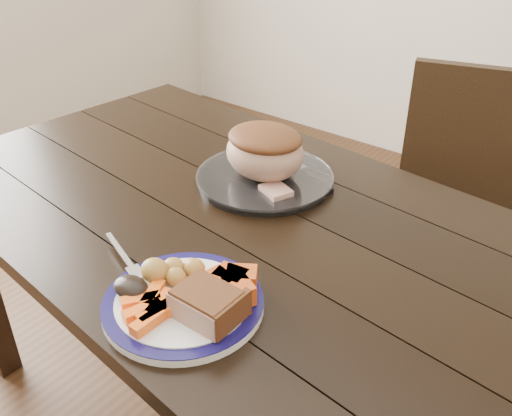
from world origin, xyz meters
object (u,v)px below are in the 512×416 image
Objects in this scene: dining_table at (235,245)px; roast_joint at (265,153)px; serving_platter at (265,179)px; pork_slice at (207,305)px; fork at (126,259)px; chair_far at (461,207)px; dinner_plate at (183,304)px; carving_knife at (308,175)px.

roast_joint is (-0.03, 0.16, 0.17)m from dining_table.
dining_table is at bearing -78.87° from roast_joint.
roast_joint is at bearing 101.13° from dining_table.
roast_joint reaches higher than serving_platter.
pork_slice is 0.62× the size of fork.
chair_far reaches higher than serving_platter.
serving_platter is at bearing 101.13° from dining_table.
fork is at bearing 174.82° from dinner_plate.
pork_slice is (0.06, -0.01, 0.04)m from dinner_plate.
chair_far is 3.21× the size of dinner_plate.
dinner_plate is (0.14, -0.31, 0.10)m from dining_table.
roast_joint is at bearing -104.53° from carving_knife.
pork_slice is 0.54× the size of roast_joint.
chair_far is at bearing 81.60° from dinner_plate.
pork_slice is (0.23, -0.47, 0.04)m from serving_platter.
pork_slice is at bearing 68.81° from chair_far.
dinner_plate is at bearing -65.57° from dining_table.
roast_joint is 0.66× the size of carving_knife.
fork is 0.45m from roast_joint.
dinner_plate is at bearing -69.83° from roast_joint.
chair_far is 1.08m from pork_slice.
serving_platter is (-0.17, 0.46, 0.00)m from dinner_plate.
chair_far is 1.10m from fork.
carving_knife is (0.04, 0.24, 0.10)m from dining_table.
dinner_plate is 1.67× the size of fork.
roast_joint is (-0.32, -0.58, 0.31)m from chair_far.
pork_slice is at bearing -49.56° from carving_knife.
chair_far is 1.08m from dinner_plate.
chair_far is (0.29, 0.73, -0.13)m from dining_table.
dining_table is at bearing -75.27° from carving_knife.
serving_platter is at bearing 104.04° from roast_joint.
dining_table is at bearing 114.43° from dinner_plate.
pork_slice reaches higher than dining_table.
carving_knife is (-0.10, 0.55, -0.00)m from dinner_plate.
chair_far is 2.80× the size of serving_platter.
serving_platter is 0.45m from fork.
fork is 0.54m from carving_knife.
fork is at bearing 56.13° from chair_far.
chair_far is at bearing 92.58° from fork.
roast_joint is at bearing 109.94° from fork.
chair_far reaches higher than dinner_plate.
roast_joint reaches higher than carving_knife.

